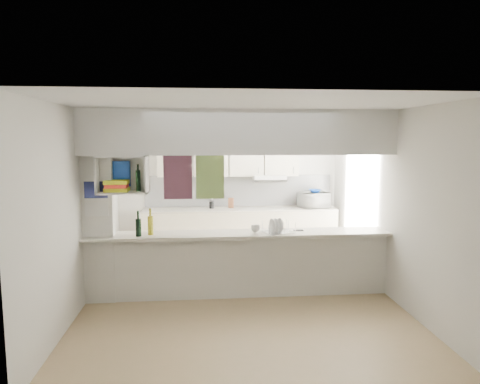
{
  "coord_description": "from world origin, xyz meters",
  "views": [
    {
      "loc": [
        -0.52,
        -5.8,
        2.2
      ],
      "look_at": [
        0.05,
        0.5,
        1.43
      ],
      "focal_mm": 32.0,
      "sensor_mm": 36.0,
      "label": 1
    }
  ],
  "objects": [
    {
      "name": "floor",
      "position": [
        0.0,
        0.0,
        0.0
      ],
      "size": [
        4.8,
        4.8,
        0.0
      ],
      "primitive_type": "plane",
      "color": "tan",
      "rests_on": "ground"
    },
    {
      "name": "ceiling",
      "position": [
        0.0,
        0.0,
        2.6
      ],
      "size": [
        4.8,
        4.8,
        0.0
      ],
      "primitive_type": "plane",
      "color": "white",
      "rests_on": "wall_back"
    },
    {
      "name": "wall_back",
      "position": [
        0.0,
        2.4,
        1.3
      ],
      "size": [
        4.2,
        0.0,
        4.2
      ],
      "primitive_type": "plane",
      "rotation": [
        1.57,
        0.0,
        0.0
      ],
      "color": "silver",
      "rests_on": "floor"
    },
    {
      "name": "wall_left",
      "position": [
        -2.1,
        0.0,
        1.3
      ],
      "size": [
        0.0,
        4.8,
        4.8
      ],
      "primitive_type": "plane",
      "rotation": [
        1.57,
        0.0,
        1.57
      ],
      "color": "silver",
      "rests_on": "floor"
    },
    {
      "name": "wall_right",
      "position": [
        2.1,
        0.0,
        1.3
      ],
      "size": [
        0.0,
        4.8,
        4.8
      ],
      "primitive_type": "plane",
      "rotation": [
        1.57,
        0.0,
        -1.57
      ],
      "color": "silver",
      "rests_on": "floor"
    },
    {
      "name": "servery_partition",
      "position": [
        -0.17,
        0.0,
        1.66
      ],
      "size": [
        4.2,
        0.5,
        2.6
      ],
      "color": "silver",
      "rests_on": "floor"
    },
    {
      "name": "cubby_shelf",
      "position": [
        -1.57,
        -0.06,
        1.71
      ],
      "size": [
        0.65,
        0.35,
        0.5
      ],
      "color": "white",
      "rests_on": "bulkhead"
    },
    {
      "name": "kitchen_run",
      "position": [
        0.16,
        2.14,
        0.83
      ],
      "size": [
        3.6,
        0.63,
        2.24
      ],
      "color": "beige",
      "rests_on": "floor"
    },
    {
      "name": "microwave",
      "position": [
        1.6,
        2.06,
        1.07
      ],
      "size": [
        0.61,
        0.49,
        0.29
      ],
      "primitive_type": "imported",
      "rotation": [
        0.0,
        0.0,
        3.41
      ],
      "color": "white",
      "rests_on": "bench_top"
    },
    {
      "name": "bowl",
      "position": [
        1.62,
        2.06,
        1.24
      ],
      "size": [
        0.22,
        0.22,
        0.05
      ],
      "primitive_type": "imported",
      "color": "navy",
      "rests_on": "microwave"
    },
    {
      "name": "dish_rack",
      "position": [
        0.54,
        -0.05,
        1.0
      ],
      "size": [
        0.46,
        0.39,
        0.21
      ],
      "rotation": [
        0.0,
        0.0,
        0.27
      ],
      "color": "silver",
      "rests_on": "breakfast_bar"
    },
    {
      "name": "cup",
      "position": [
        0.21,
        -0.06,
        0.98
      ],
      "size": [
        0.13,
        0.13,
        0.1
      ],
      "primitive_type": "imported",
      "rotation": [
        0.0,
        0.0,
        0.09
      ],
      "color": "white",
      "rests_on": "dish_rack"
    },
    {
      "name": "wine_bottles",
      "position": [
        -1.29,
        -0.06,
        1.05
      ],
      "size": [
        0.23,
        0.16,
        0.36
      ],
      "color": "black",
      "rests_on": "breakfast_bar"
    },
    {
      "name": "plastic_tubs",
      "position": [
        0.52,
        0.11,
        0.95
      ],
      "size": [
        0.49,
        0.17,
        0.07
      ],
      "color": "silver",
      "rests_on": "breakfast_bar"
    },
    {
      "name": "utensil_jar",
      "position": [
        -0.33,
        2.15,
        0.99
      ],
      "size": [
        0.09,
        0.09,
        0.13
      ],
      "primitive_type": "cylinder",
      "color": "black",
      "rests_on": "bench_top"
    },
    {
      "name": "knife_block",
      "position": [
        0.03,
        2.18,
        1.01
      ],
      "size": [
        0.11,
        0.1,
        0.19
      ],
      "primitive_type": "cube",
      "rotation": [
        0.0,
        0.0,
        -0.29
      ],
      "color": "brown",
      "rests_on": "bench_top"
    }
  ]
}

